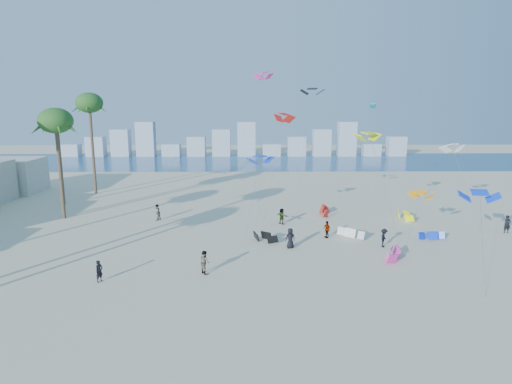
{
  "coord_description": "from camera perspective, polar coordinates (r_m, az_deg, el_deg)",
  "views": [
    {
      "loc": [
        2.52,
        -26.27,
        13.26
      ],
      "look_at": [
        3.0,
        16.0,
        4.5
      ],
      "focal_mm": 30.7,
      "sensor_mm": 36.0,
      "label": 1
    }
  ],
  "objects": [
    {
      "name": "grounded_kites",
      "position": [
        46.11,
        13.07,
        -4.69
      ],
      "size": [
        19.07,
        18.59,
        1.06
      ],
      "color": "black",
      "rests_on": "ground"
    },
    {
      "name": "kitesurfer_mid",
      "position": [
        34.93,
        -6.73,
        -9.05
      ],
      "size": [
        1.1,
        1.14,
        1.86
      ],
      "primitive_type": "imported",
      "rotation": [
        0.0,
        0.0,
        2.19
      ],
      "color": "gray",
      "rests_on": "ground"
    },
    {
      "name": "distant_skyline",
      "position": [
        108.81,
        -2.61,
        6.33
      ],
      "size": [
        85.0,
        3.0,
        8.4
      ],
      "color": "#9EADBF",
      "rests_on": "ground"
    },
    {
      "name": "flying_kites",
      "position": [
        49.35,
        10.61,
        8.97
      ],
      "size": [
        24.26,
        36.63,
        17.37
      ],
      "color": "#0E3EEE",
      "rests_on": "ground"
    },
    {
      "name": "kitesurfer_near",
      "position": [
        35.18,
        -19.75,
        -9.69
      ],
      "size": [
        0.66,
        0.73,
        1.68
      ],
      "primitive_type": "imported",
      "rotation": [
        0.0,
        0.0,
        1.04
      ],
      "color": "black",
      "rests_on": "ground"
    },
    {
      "name": "kitesurfers_far",
      "position": [
        45.01,
        5.98,
        -4.3
      ],
      "size": [
        37.87,
        10.9,
        1.89
      ],
      "color": "black",
      "rests_on": "ground"
    },
    {
      "name": "ocean",
      "position": [
        99.19,
        -2.1,
        4.02
      ],
      "size": [
        220.0,
        220.0,
        0.0
      ],
      "primitive_type": "plane",
      "color": "navy",
      "rests_on": "ground"
    },
    {
      "name": "ground",
      "position": [
        29.53,
        -5.67,
        -15.03
      ],
      "size": [
        220.0,
        220.0,
        0.0
      ],
      "primitive_type": "plane",
      "color": "beige",
      "rests_on": "ground"
    }
  ]
}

